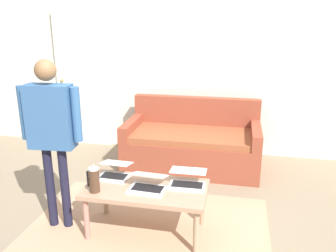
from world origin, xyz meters
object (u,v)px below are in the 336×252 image
(interior_door, at_px, (82,80))
(coffee_table, at_px, (146,192))
(laptop_left, at_px, (148,184))
(laptop_center, at_px, (114,172))
(couch, at_px, (192,144))
(person_standing, at_px, (51,124))
(french_press, at_px, (94,180))
(laptop_right, at_px, (187,180))

(interior_door, relative_size, coffee_table, 1.86)
(laptop_left, bearing_deg, laptop_center, -25.16)
(couch, bearing_deg, person_standing, 58.10)
(interior_door, bearing_deg, coffee_table, 126.48)
(coffee_table, distance_m, french_press, 0.48)
(coffee_table, bearing_deg, laptop_right, -161.67)
(interior_door, relative_size, couch, 1.17)
(coffee_table, relative_size, laptop_right, 3.26)
(laptop_left, bearing_deg, laptop_right, -156.27)
(interior_door, xyz_separation_m, french_press, (-1.17, 2.32, -0.45))
(laptop_center, bearing_deg, person_standing, 24.46)
(laptop_left, distance_m, laptop_center, 0.42)
(coffee_table, bearing_deg, laptop_left, 134.63)
(french_press, relative_size, person_standing, 0.16)
(couch, height_order, person_standing, person_standing)
(person_standing, bearing_deg, coffee_table, -175.28)
(coffee_table, distance_m, laptop_right, 0.39)
(interior_door, xyz_separation_m, coffee_table, (-1.59, 2.15, -0.62))
(laptop_center, relative_size, french_press, 1.26)
(couch, xyz_separation_m, laptop_center, (0.56, 1.45, 0.19))
(interior_door, distance_m, coffee_table, 2.74)
(interior_door, xyz_separation_m, laptop_center, (-1.24, 2.00, -0.52))
(interior_door, height_order, laptop_left, interior_door)
(couch, height_order, laptop_center, couch)
(interior_door, distance_m, french_press, 2.64)
(interior_door, distance_m, couch, 2.01)
(coffee_table, relative_size, french_press, 4.33)
(laptop_left, height_order, laptop_center, laptop_left)
(laptop_right, bearing_deg, laptop_center, -2.56)
(laptop_right, xyz_separation_m, person_standing, (1.20, 0.19, 0.51))
(laptop_right, bearing_deg, coffee_table, 18.33)
(coffee_table, height_order, french_press, french_press)
(laptop_center, bearing_deg, couch, -110.98)
(coffee_table, relative_size, person_standing, 0.69)
(interior_door, xyz_separation_m, laptop_left, (-1.62, 2.18, -0.52))
(couch, distance_m, laptop_left, 1.65)
(interior_door, bearing_deg, laptop_center, 121.75)
(interior_door, xyz_separation_m, couch, (-1.79, 0.55, -0.72))
(couch, relative_size, coffee_table, 1.59)
(couch, xyz_separation_m, coffee_table, (0.20, 1.60, 0.10))
(laptop_right, relative_size, french_press, 1.33)
(laptop_center, xyz_separation_m, laptop_right, (-0.71, 0.03, -0.00))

